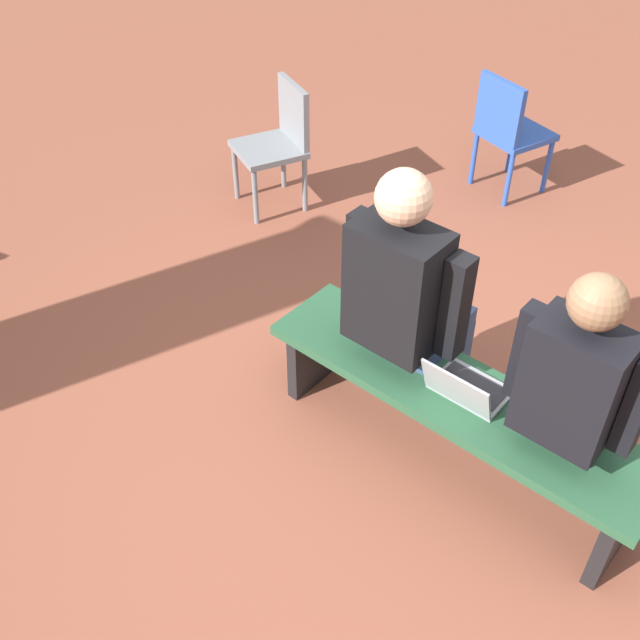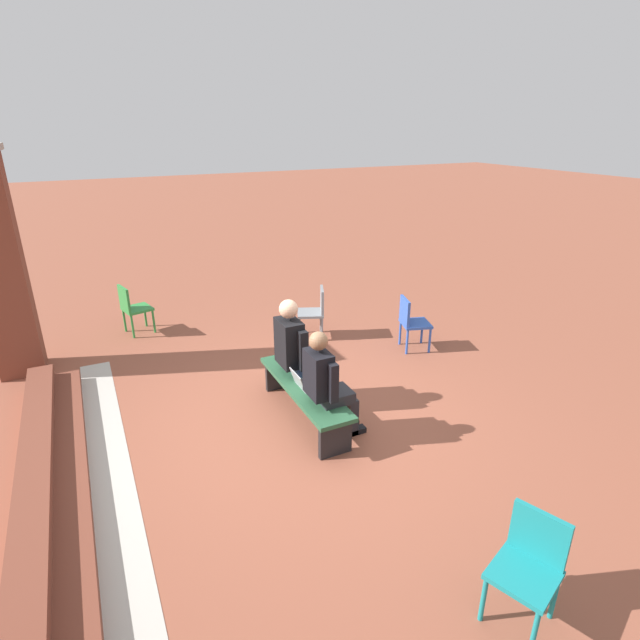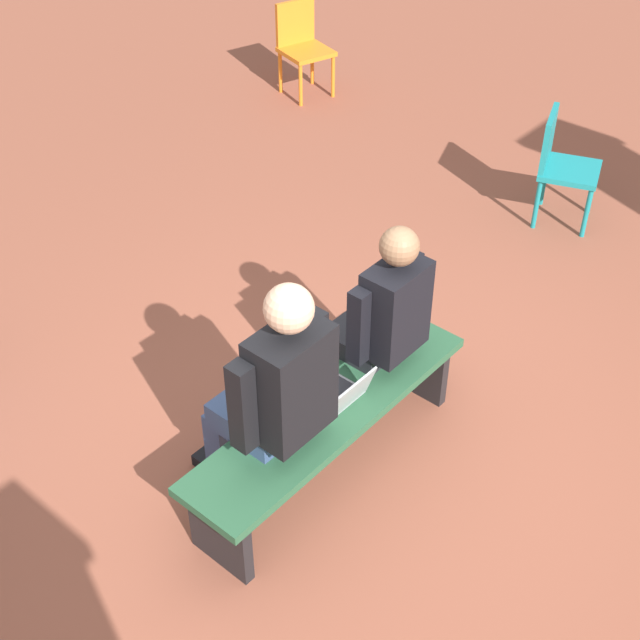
{
  "view_description": "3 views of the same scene",
  "coord_description": "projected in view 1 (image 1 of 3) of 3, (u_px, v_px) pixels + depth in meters",
  "views": [
    {
      "loc": [
        -0.96,
        2.03,
        2.77
      ],
      "look_at": [
        0.56,
        0.26,
        0.78
      ],
      "focal_mm": 42.0,
      "sensor_mm": 36.0,
      "label": 1
    },
    {
      "loc": [
        -4.66,
        2.03,
        3.34
      ],
      "look_at": [
        0.63,
        -0.55,
        0.98
      ],
      "focal_mm": 28.0,
      "sensor_mm": 36.0,
      "label": 2
    },
    {
      "loc": [
        2.57,
        2.03,
        3.63
      ],
      "look_at": [
        -0.08,
        -0.26,
        0.83
      ],
      "focal_mm": 50.0,
      "sensor_mm": 36.0,
      "label": 3
    }
  ],
  "objects": [
    {
      "name": "plastic_chair_far_left",
      "position": [
        279.0,
        138.0,
        4.94
      ],
      "size": [
        0.55,
        0.55,
        0.84
      ],
      "color": "gray",
      "rests_on": "ground"
    },
    {
      "name": "ground_plane",
      "position": [
        448.0,
        473.0,
        3.45
      ],
      "size": [
        60.0,
        60.0,
        0.0
      ],
      "primitive_type": "plane",
      "color": "brown"
    },
    {
      "name": "bench",
      "position": [
        454.0,
        405.0,
        3.29
      ],
      "size": [
        1.8,
        0.44,
        0.45
      ],
      "color": "#285638",
      "rests_on": "ground"
    },
    {
      "name": "person_adult",
      "position": [
        409.0,
        298.0,
        3.24
      ],
      "size": [
        0.58,
        0.74,
        1.41
      ],
      "color": "#384C75",
      "rests_on": "ground"
    },
    {
      "name": "laptop",
      "position": [
        466.0,
        388.0,
        3.16
      ],
      "size": [
        0.32,
        0.29,
        0.21
      ],
      "color": "#9EA0A5",
      "rests_on": "bench"
    },
    {
      "name": "plastic_chair_near_bench_right",
      "position": [
        508.0,
        128.0,
        5.06
      ],
      "size": [
        0.53,
        0.53,
        0.84
      ],
      "color": "#2D56B7",
      "rests_on": "ground"
    },
    {
      "name": "person_student",
      "position": [
        578.0,
        392.0,
        2.86
      ],
      "size": [
        0.52,
        0.66,
        1.31
      ],
      "color": "#232328",
      "rests_on": "ground"
    }
  ]
}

